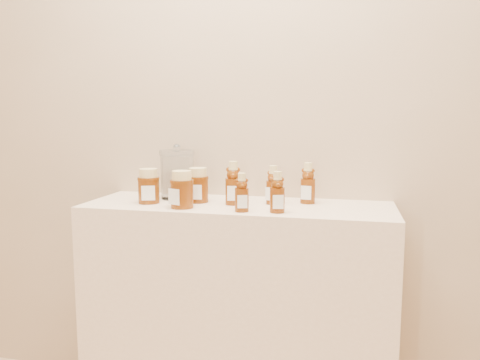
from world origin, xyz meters
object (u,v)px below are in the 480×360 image
(display_table, at_px, (238,314))
(glass_canister, at_px, (177,172))
(honey_jar_left, at_px, (149,186))
(bear_bottle_back_left, at_px, (233,180))
(bear_bottle_front_left, at_px, (242,190))

(display_table, bearing_deg, glass_canister, 164.50)
(glass_canister, bearing_deg, honey_jar_left, -119.69)
(display_table, relative_size, bear_bottle_back_left, 6.28)
(bear_bottle_back_left, xyz_separation_m, honey_jar_left, (-0.33, -0.04, -0.03))
(display_table, bearing_deg, bear_bottle_front_left, -70.87)
(bear_bottle_back_left, bearing_deg, display_table, 12.02)
(honey_jar_left, xyz_separation_m, glass_canister, (0.07, 0.13, 0.04))
(display_table, relative_size, honey_jar_left, 8.80)
(bear_bottle_front_left, distance_m, glass_canister, 0.39)
(display_table, height_order, glass_canister, glass_canister)
(bear_bottle_back_left, height_order, honey_jar_left, bear_bottle_back_left)
(display_table, distance_m, bear_bottle_front_left, 0.55)
(bear_bottle_back_left, bearing_deg, bear_bottle_front_left, -75.50)
(honey_jar_left, bearing_deg, bear_bottle_back_left, -13.33)
(bear_bottle_front_left, bearing_deg, bear_bottle_back_left, 99.03)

